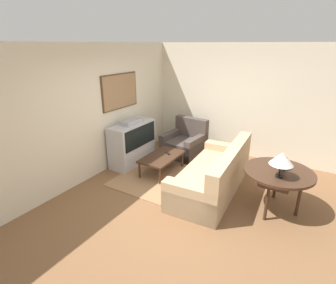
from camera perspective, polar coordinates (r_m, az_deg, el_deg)
ground_plane at (r=4.91m, az=3.66°, el=-12.37°), size 12.00×12.00×0.00m
wall_back at (r=5.59m, az=-15.76°, el=6.26°), size 12.00×0.10×2.70m
wall_right at (r=6.70m, az=14.58°, el=8.63°), size 0.06×12.00×2.70m
area_rug at (r=5.81m, az=-1.10°, el=-6.62°), size 2.19×1.48×0.01m
tv at (r=6.16m, az=-7.72°, el=-0.19°), size 1.19×0.50×1.06m
couch at (r=5.12m, az=10.06°, el=-7.16°), size 2.31×1.09×0.90m
armchair at (r=6.64m, az=3.65°, el=-0.40°), size 0.98×0.97×0.90m
coffee_table at (r=5.68m, az=-1.35°, el=-3.38°), size 1.05×0.61×0.40m
console_table at (r=4.69m, az=22.94°, el=-6.51°), size 1.12×1.12×0.72m
table_lamp at (r=4.33m, az=23.54°, el=-3.36°), size 0.36×0.36×0.41m
mantel_clock at (r=4.73m, az=23.83°, el=-4.33°), size 0.18×0.10×0.18m
remote at (r=5.77m, az=-0.08°, el=-2.46°), size 0.12×0.16×0.02m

